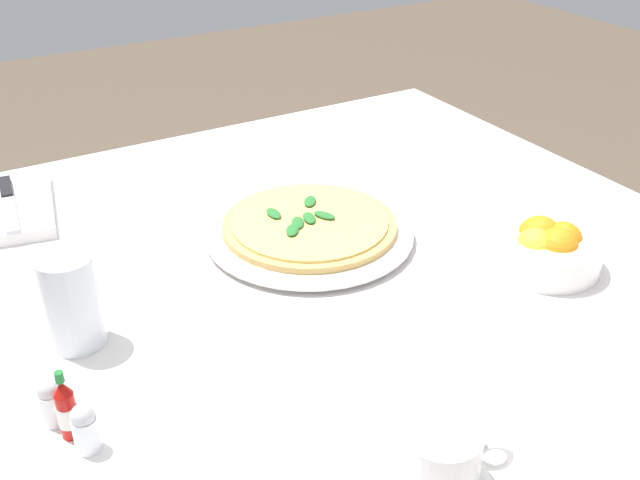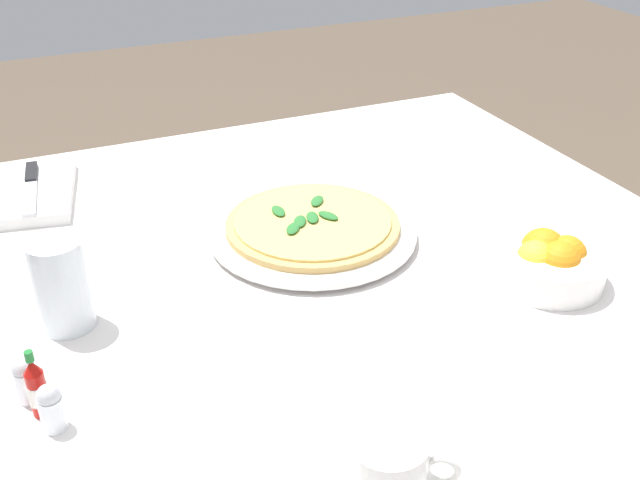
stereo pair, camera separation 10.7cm
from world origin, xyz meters
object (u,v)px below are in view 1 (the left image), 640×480
(water_glass_far_right, at_px, (73,306))
(hot_sauce_bottle, at_px, (67,410))
(pizza_plate, at_px, (310,232))
(coffee_cup_left_edge, at_px, (441,461))
(pepper_shaker, at_px, (52,403))
(citrus_bowl, at_px, (547,248))
(dinner_knife, at_px, (8,201))
(napkin_folded, at_px, (10,208))
(salt_shaker, at_px, (85,430))
(pizza, at_px, (309,224))

(water_glass_far_right, relative_size, hot_sauce_bottle, 1.45)
(pizza_plate, relative_size, coffee_cup_left_edge, 2.39)
(pepper_shaker, bearing_deg, pizza_plate, 115.46)
(citrus_bowl, bearing_deg, pepper_shaker, -92.83)
(pizza_plate, bearing_deg, dinner_knife, -129.34)
(water_glass_far_right, xyz_separation_m, napkin_folded, (-0.39, -0.01, -0.04))
(water_glass_far_right, xyz_separation_m, dinner_knife, (-0.38, -0.01, -0.03))
(dinner_knife, relative_size, hot_sauce_bottle, 2.36)
(water_glass_far_right, height_order, salt_shaker, water_glass_far_right)
(coffee_cup_left_edge, distance_m, pepper_shaker, 0.40)
(pizza, relative_size, salt_shaker, 4.63)
(pizza, relative_size, pepper_shaker, 4.63)
(pizza_plate, xyz_separation_m, pizza, (-0.00, -0.00, 0.01))
(salt_shaker, bearing_deg, pizza, 122.62)
(pizza, height_order, coffee_cup_left_edge, coffee_cup_left_edge)
(pizza, relative_size, water_glass_far_right, 2.16)
(salt_shaker, relative_size, pepper_shaker, 1.00)
(napkin_folded, height_order, pepper_shaker, pepper_shaker)
(napkin_folded, height_order, citrus_bowl, citrus_bowl)
(pizza, bearing_deg, pepper_shaker, -64.50)
(hot_sauce_bottle, bearing_deg, citrus_bowl, 89.55)
(dinner_knife, bearing_deg, pepper_shaker, 1.09)
(pizza, distance_m, napkin_folded, 0.48)
(pizza_plate, distance_m, coffee_cup_left_edge, 0.49)
(pepper_shaker, bearing_deg, coffee_cup_left_edge, 47.67)
(pizza, height_order, water_glass_far_right, water_glass_far_right)
(dinner_knife, bearing_deg, coffee_cup_left_edge, 24.25)
(dinner_knife, distance_m, citrus_bowl, 0.83)
(hot_sauce_bottle, bearing_deg, pizza_plate, 119.06)
(napkin_folded, bearing_deg, hot_sauce_bottle, 6.20)
(pizza_plate, distance_m, hot_sauce_bottle, 0.47)
(coffee_cup_left_edge, bearing_deg, salt_shaker, -127.75)
(pizza, distance_m, water_glass_far_right, 0.37)
(coffee_cup_left_edge, xyz_separation_m, napkin_folded, (-0.78, -0.25, -0.02))
(water_glass_far_right, height_order, pepper_shaker, water_glass_far_right)
(pizza_plate, relative_size, hot_sauce_bottle, 3.75)
(citrus_bowl, relative_size, hot_sauce_bottle, 1.81)
(napkin_folded, distance_m, citrus_bowl, 0.83)
(hot_sauce_bottle, bearing_deg, salt_shaker, 19.65)
(pizza_plate, distance_m, dinner_knife, 0.48)
(dinner_knife, relative_size, pepper_shaker, 3.48)
(water_glass_far_right, bearing_deg, pizza, 102.02)
(pizza_plate, bearing_deg, pepper_shaker, -64.54)
(citrus_bowl, height_order, hot_sauce_bottle, hot_sauce_bottle)
(dinner_knife, bearing_deg, hot_sauce_bottle, 2.44)
(pizza_plate, xyz_separation_m, citrus_bowl, (0.23, 0.25, 0.02))
(coffee_cup_left_edge, height_order, water_glass_far_right, water_glass_far_right)
(napkin_folded, height_order, dinner_knife, dinner_knife)
(pizza, xyz_separation_m, hot_sauce_bottle, (0.23, -0.41, 0.01))
(napkin_folded, xyz_separation_m, hot_sauce_bottle, (0.54, -0.04, 0.02))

